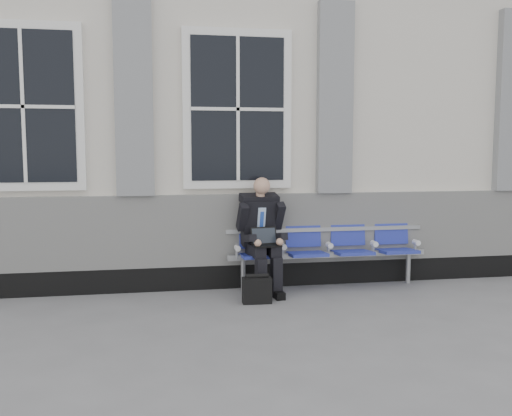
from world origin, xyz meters
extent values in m
plane|color=slate|center=(0.00, 0.00, 0.00)|extent=(70.00, 70.00, 0.00)
cube|color=silver|center=(0.00, 3.50, 2.10)|extent=(14.00, 4.00, 4.20)
cube|color=black|center=(0.00, 1.47, 0.15)|extent=(14.00, 0.10, 0.30)
cube|color=silver|center=(0.00, 1.46, 0.75)|extent=(14.00, 0.08, 0.90)
cube|color=gray|center=(-0.90, 1.44, 2.40)|extent=(0.45, 0.14, 2.40)
cube|color=gray|center=(1.60, 1.44, 2.40)|extent=(0.45, 0.14, 2.40)
cube|color=white|center=(-2.15, 1.46, 2.25)|extent=(1.35, 0.10, 1.95)
cube|color=black|center=(-2.15, 1.41, 2.25)|extent=(1.15, 0.02, 1.75)
cube|color=white|center=(0.35, 1.46, 2.25)|extent=(1.35, 0.10, 1.95)
cube|color=black|center=(0.35, 1.41, 2.25)|extent=(1.15, 0.02, 1.75)
cube|color=#9EA0A3|center=(1.49, 1.30, 0.42)|extent=(2.60, 0.07, 0.07)
cube|color=#9EA0A3|center=(1.49, 1.42, 0.73)|extent=(2.60, 0.05, 0.05)
cylinder|color=#9EA0A3|center=(0.39, 1.30, 0.20)|extent=(0.06, 0.06, 0.39)
cylinder|color=#9EA0A3|center=(2.59, 1.30, 0.20)|extent=(0.06, 0.06, 0.39)
cube|color=#202C9B|center=(0.59, 1.22, 0.45)|extent=(0.46, 0.42, 0.07)
cube|color=#202C9B|center=(0.59, 1.43, 0.71)|extent=(0.46, 0.10, 0.40)
cube|color=#202C9B|center=(1.19, 1.22, 0.45)|extent=(0.46, 0.42, 0.07)
cube|color=#202C9B|center=(1.19, 1.43, 0.71)|extent=(0.46, 0.10, 0.40)
cube|color=#202C9B|center=(1.79, 1.22, 0.45)|extent=(0.46, 0.42, 0.07)
cube|color=#202C9B|center=(1.79, 1.43, 0.71)|extent=(0.46, 0.10, 0.40)
cube|color=#202C9B|center=(2.39, 1.22, 0.45)|extent=(0.46, 0.42, 0.07)
cube|color=#202C9B|center=(2.39, 1.43, 0.71)|extent=(0.46, 0.10, 0.40)
cylinder|color=white|center=(0.31, 1.25, 0.55)|extent=(0.07, 0.12, 0.07)
cylinder|color=white|center=(0.89, 1.25, 0.55)|extent=(0.07, 0.12, 0.07)
cylinder|color=white|center=(1.49, 1.25, 0.55)|extent=(0.07, 0.12, 0.07)
cylinder|color=white|center=(2.09, 1.25, 0.55)|extent=(0.07, 0.12, 0.07)
cylinder|color=white|center=(2.67, 1.25, 0.55)|extent=(0.07, 0.12, 0.07)
cube|color=black|center=(0.55, 0.84, 0.04)|extent=(0.14, 0.26, 0.09)
cube|color=black|center=(0.74, 0.87, 0.04)|extent=(0.14, 0.26, 0.09)
cube|color=black|center=(0.54, 0.90, 0.25)|extent=(0.13, 0.14, 0.47)
cube|color=black|center=(0.74, 0.92, 0.25)|extent=(0.13, 0.14, 0.47)
cube|color=black|center=(0.52, 1.11, 0.54)|extent=(0.19, 0.45, 0.14)
cube|color=black|center=(0.71, 1.14, 0.54)|extent=(0.19, 0.45, 0.14)
cube|color=black|center=(0.59, 1.32, 0.86)|extent=(0.45, 0.38, 0.62)
cube|color=#BBD4F6|center=(0.61, 1.20, 0.88)|extent=(0.11, 0.10, 0.35)
cube|color=blue|center=(0.61, 1.19, 0.86)|extent=(0.05, 0.08, 0.29)
cube|color=black|center=(0.60, 1.29, 1.15)|extent=(0.49, 0.28, 0.14)
cylinder|color=tan|center=(0.60, 1.24, 1.22)|extent=(0.11, 0.11, 0.10)
sphere|color=tan|center=(0.61, 1.18, 1.32)|extent=(0.20, 0.20, 0.20)
cube|color=black|center=(0.37, 1.19, 0.94)|extent=(0.13, 0.29, 0.36)
cube|color=black|center=(0.84, 1.25, 0.94)|extent=(0.13, 0.29, 0.36)
cube|color=black|center=(0.43, 1.03, 0.70)|extent=(0.12, 0.31, 0.14)
cube|color=black|center=(0.82, 1.07, 0.70)|extent=(0.12, 0.31, 0.14)
sphere|color=tan|center=(0.51, 0.90, 0.66)|extent=(0.09, 0.09, 0.09)
sphere|color=tan|center=(0.78, 0.93, 0.66)|extent=(0.09, 0.09, 0.09)
cube|color=black|center=(0.63, 0.99, 0.62)|extent=(0.35, 0.26, 0.02)
cube|color=black|center=(0.62, 1.10, 0.72)|extent=(0.33, 0.13, 0.21)
cube|color=black|center=(0.62, 1.09, 0.72)|extent=(0.30, 0.10, 0.18)
cube|color=black|center=(0.46, 0.69, 0.15)|extent=(0.34, 0.16, 0.30)
cylinder|color=black|center=(0.46, 0.69, 0.32)|extent=(0.27, 0.06, 0.05)
camera|label=1|loc=(-0.69, -5.60, 1.77)|focal=40.00mm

